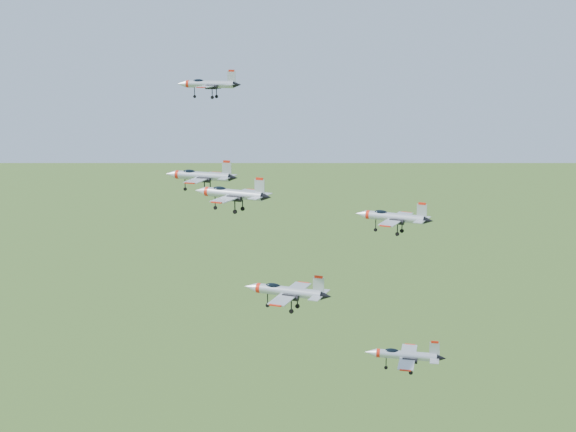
# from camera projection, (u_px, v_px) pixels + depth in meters

# --- Properties ---
(jet_lead) EXTENTS (12.36, 10.20, 3.30)m
(jet_lead) POSITION_uv_depth(u_px,v_px,m) (208.00, 84.00, 144.89)
(jet_lead) COLOR #B1B6BE
(jet_left_high) EXTENTS (13.21, 10.98, 3.53)m
(jet_left_high) POSITION_uv_depth(u_px,v_px,m) (200.00, 176.00, 133.70)
(jet_left_high) COLOR #B1B6BE
(jet_right_high) EXTENTS (12.19, 10.31, 3.29)m
(jet_right_high) POSITION_uv_depth(u_px,v_px,m) (231.00, 194.00, 112.17)
(jet_right_high) COLOR #B1B6BE
(jet_left_low) EXTENTS (12.97, 10.97, 3.50)m
(jet_left_low) POSITION_uv_depth(u_px,v_px,m) (393.00, 217.00, 127.93)
(jet_left_low) COLOR #B1B6BE
(jet_right_low) EXTENTS (13.94, 11.67, 3.73)m
(jet_right_low) POSITION_uv_depth(u_px,v_px,m) (286.00, 291.00, 118.94)
(jet_right_low) COLOR #B1B6BE
(jet_trail) EXTENTS (12.96, 10.63, 3.48)m
(jet_trail) POSITION_uv_depth(u_px,v_px,m) (404.00, 355.00, 127.53)
(jet_trail) COLOR #B1B6BE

